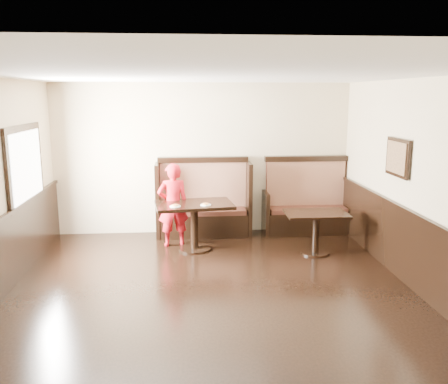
{
  "coord_description": "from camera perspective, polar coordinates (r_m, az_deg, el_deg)",
  "views": [
    {
      "loc": [
        -0.32,
        -5.31,
        2.58
      ],
      "look_at": [
        0.3,
        2.35,
        1.0
      ],
      "focal_mm": 38.0,
      "sensor_mm": 36.0,
      "label": 1
    }
  ],
  "objects": [
    {
      "name": "booth_main",
      "position": [
        8.85,
        -2.46,
        -1.8
      ],
      "size": [
        1.75,
        0.72,
        1.45
      ],
      "color": "black",
      "rests_on": "ground"
    },
    {
      "name": "table_main",
      "position": [
        7.95,
        -3.61,
        -2.68
      ],
      "size": [
        1.36,
        0.95,
        0.81
      ],
      "rotation": [
        0.0,
        0.0,
        0.13
      ],
      "color": "black",
      "rests_on": "ground"
    },
    {
      "name": "booth_neighbor",
      "position": [
        9.14,
        9.85,
        -1.83
      ],
      "size": [
        1.65,
        0.72,
        1.45
      ],
      "color": "black",
      "rests_on": "ground"
    },
    {
      "name": "pizza_plate_right",
      "position": [
        7.75,
        -2.22,
        -1.51
      ],
      "size": [
        0.18,
        0.18,
        0.03
      ],
      "color": "white",
      "rests_on": "table_main"
    },
    {
      "name": "table_neighbor",
      "position": [
        7.92,
        11.02,
        -3.67
      ],
      "size": [
        1.01,
        0.67,
        0.7
      ],
      "rotation": [
        0.0,
        0.0,
        -0.02
      ],
      "color": "black",
      "rests_on": "ground"
    },
    {
      "name": "pizza_plate_left",
      "position": [
        7.69,
        -5.89,
        -1.66
      ],
      "size": [
        0.18,
        0.18,
        0.03
      ],
      "color": "white",
      "rests_on": "table_main"
    },
    {
      "name": "ground",
      "position": [
        5.91,
        -1.11,
        -14.27
      ],
      "size": [
        7.0,
        7.0,
        0.0
      ],
      "primitive_type": "plane",
      "color": "black",
      "rests_on": "ground"
    },
    {
      "name": "room_shell",
      "position": [
        5.91,
        -4.22,
        -7.29
      ],
      "size": [
        7.0,
        7.0,
        7.0
      ],
      "color": "beige",
      "rests_on": "ground"
    },
    {
      "name": "child",
      "position": [
        8.18,
        -6.15,
        -1.56
      ],
      "size": [
        0.58,
        0.43,
        1.45
      ],
      "primitive_type": "imported",
      "rotation": [
        0.0,
        0.0,
        3.31
      ],
      "color": "red",
      "rests_on": "ground"
    }
  ]
}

